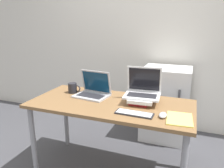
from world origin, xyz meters
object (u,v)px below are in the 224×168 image
Objects in this scene: mini_fridge at (165,104)px; mug at (73,88)px; wireless_keyboard at (134,113)px; book_stack at (141,100)px; laptop_on_books at (143,90)px; notepad at (180,119)px; mouse at (163,115)px; laptop_left at (93,91)px.

mug is at bearing -138.97° from mini_fridge.
book_stack is at bearing 91.14° from wireless_keyboard.
book_stack is 0.09m from laptop_on_books.
book_stack is at bearing -93.11° from laptop_on_books.
laptop_on_books reaches higher than mini_fridge.
notepad is at bearing 4.13° from wireless_keyboard.
laptop_on_books is 0.37m from mouse.
notepad is (0.86, -0.28, -0.05)m from laptop_left.
notepad is at bearing -33.65° from book_stack.
notepad is 1.14m from mug.
mouse is at bearing 179.09° from notepad.
book_stack is at bearing 146.35° from notepad.
laptop_on_books is 3.18× the size of mouse.
laptop_left reaches higher than notepad.
book_stack reaches higher than wireless_keyboard.
notepad is (0.35, 0.03, -0.00)m from wireless_keyboard.
laptop_left is 0.51m from book_stack.
laptop_on_books is (0.51, 0.00, 0.07)m from laptop_left.
laptop_left is 0.51m from laptop_on_books.
laptop_left is at bearing -129.21° from mini_fridge.
mini_fridge is (-0.22, 1.06, -0.29)m from notepad.
laptop_left is 0.24m from mug.
mug is at bearing 157.08° from wireless_keyboard.
laptop_on_books is 1.28× the size of notepad.
mouse is 1.10m from mini_fridge.
mug is at bearing 163.43° from mouse.
mouse is at bearing -84.77° from mini_fridge.
notepad is 1.12m from mini_fridge.
wireless_keyboard is 1.13m from mini_fridge.
book_stack is 0.79× the size of laptop_on_books.
laptop_left is at bearing 159.57° from mouse.
book_stack is 0.43m from notepad.
notepad is (0.36, -0.28, -0.11)m from laptop_on_books.
laptop_left is 2.57× the size of mug.
wireless_keyboard is at bearing -89.45° from laptop_on_books.
wireless_keyboard is 0.23m from mouse.
wireless_keyboard is 2.94× the size of mouse.
book_stack is 0.29× the size of mini_fridge.
wireless_keyboard is 0.82m from mug.
book_stack is 2.52× the size of mouse.
laptop_left is 1.06× the size of laptop_on_books.
wireless_keyboard is 2.26× the size of mug.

